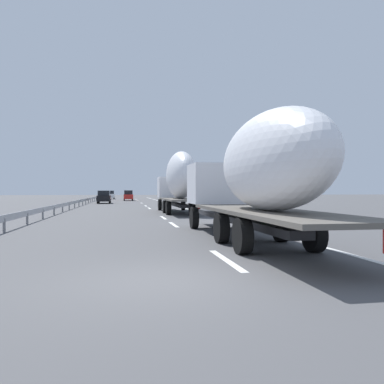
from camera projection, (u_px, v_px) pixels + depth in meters
ground_plane at (131, 206)px, 47.11m from camera, size 260.00×260.00×0.00m
lane_stripe_0 at (226, 260)px, 10.02m from camera, size 3.20×0.20×0.01m
lane_stripe_1 at (174, 225)px, 20.53m from camera, size 3.20×0.20×0.01m
lane_stripe_2 at (163, 218)px, 25.83m from camera, size 3.20×0.20×0.01m
lane_stripe_3 at (149, 208)px, 39.86m from camera, size 3.20×0.20×0.01m
lane_stripe_4 at (146, 206)px, 46.22m from camera, size 3.20×0.20×0.01m
lane_stripe_5 at (142, 203)px, 57.27m from camera, size 3.20×0.20×0.01m
lane_stripe_6 at (138, 201)px, 70.26m from camera, size 3.20×0.20×0.01m
lane_stripe_7 at (138, 201)px, 71.27m from camera, size 3.20×0.20×0.01m
lane_stripe_8 at (138, 200)px, 73.59m from camera, size 3.20×0.20×0.01m
lane_stripe_9 at (136, 199)px, 83.33m from camera, size 3.20×0.20×0.01m
edge_line_right at (170, 204)px, 53.00m from camera, size 110.00×0.20×0.01m
truck_lead at (179, 180)px, 31.29m from camera, size 12.57×2.55×4.90m
truck_trailing at (255, 173)px, 13.18m from camera, size 14.35×2.55×4.24m
car_red_compact at (128, 195)px, 71.74m from camera, size 4.77×1.73×1.91m
car_black_suv at (104, 197)px, 55.79m from camera, size 4.77×1.87×1.86m
car_white_van at (111, 195)px, 85.63m from camera, size 4.61×1.74×1.87m
road_sign at (182, 188)px, 50.36m from camera, size 0.10×0.90×3.07m
tree_0 at (194, 184)px, 74.00m from camera, size 2.98×2.98×5.11m
tree_1 at (208, 180)px, 59.19m from camera, size 3.51×3.51×5.48m
tree_2 at (257, 166)px, 36.99m from camera, size 3.70×3.70×6.95m
tree_3 at (240, 174)px, 42.10m from camera, size 2.89×2.89×5.73m
guardrail_median at (83, 201)px, 49.01m from camera, size 94.00×0.10×0.76m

